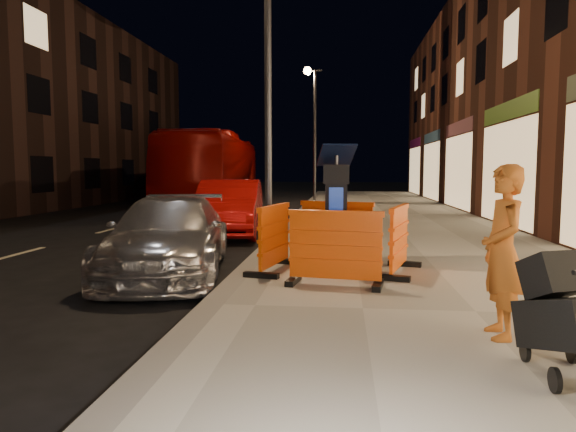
# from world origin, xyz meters

# --- Properties ---
(ground_plane) EXTENTS (120.00, 120.00, 0.00)m
(ground_plane) POSITION_xyz_m (0.00, 0.00, 0.00)
(ground_plane) COLOR black
(ground_plane) RESTS_ON ground
(sidewalk) EXTENTS (6.00, 60.00, 0.15)m
(sidewalk) POSITION_xyz_m (3.00, 0.00, 0.07)
(sidewalk) COLOR gray
(sidewalk) RESTS_ON ground
(kerb) EXTENTS (0.30, 60.00, 0.15)m
(kerb) POSITION_xyz_m (0.00, 0.00, 0.07)
(kerb) COLOR slate
(kerb) RESTS_ON ground
(parking_kiosk) EXTENTS (0.70, 0.70, 1.83)m
(parking_kiosk) POSITION_xyz_m (1.43, 2.05, 1.06)
(parking_kiosk) COLOR black
(parking_kiosk) RESTS_ON sidewalk
(barrier_front) EXTENTS (1.38, 0.73, 1.02)m
(barrier_front) POSITION_xyz_m (1.43, 1.10, 0.66)
(barrier_front) COLOR #FE560C
(barrier_front) RESTS_ON sidewalk
(barrier_back) EXTENTS (1.41, 0.90, 1.02)m
(barrier_back) POSITION_xyz_m (1.43, 3.00, 0.66)
(barrier_back) COLOR #FE560C
(barrier_back) RESTS_ON sidewalk
(barrier_kerbside) EXTENTS (0.80, 1.39, 1.02)m
(barrier_kerbside) POSITION_xyz_m (0.48, 2.05, 0.66)
(barrier_kerbside) COLOR #FE560C
(barrier_kerbside) RESTS_ON sidewalk
(barrier_bldgside) EXTENTS (0.88, 1.41, 1.02)m
(barrier_bldgside) POSITION_xyz_m (2.38, 2.05, 0.66)
(barrier_bldgside) COLOR #FE560C
(barrier_bldgside) RESTS_ON sidewalk
(car_silver) EXTENTS (2.47, 4.57, 1.26)m
(car_silver) POSITION_xyz_m (-1.30, 2.32, 0.00)
(car_silver) COLOR silver
(car_silver) RESTS_ON ground
(car_red) EXTENTS (2.00, 4.50, 1.44)m
(car_red) POSITION_xyz_m (-1.38, 7.29, 0.00)
(car_red) COLOR #AD0D0E
(car_red) RESTS_ON ground
(bus_doubledecker) EXTENTS (3.63, 12.45, 3.42)m
(bus_doubledecker) POSITION_xyz_m (-4.82, 19.19, 0.00)
(bus_doubledecker) COLOR #900805
(bus_doubledecker) RESTS_ON ground
(man) EXTENTS (0.40, 0.60, 1.62)m
(man) POSITION_xyz_m (3.00, -0.86, 0.96)
(man) COLOR #B4591B
(man) RESTS_ON sidewalk
(stroller) EXTENTS (0.71, 0.86, 0.92)m
(stroller) POSITION_xyz_m (3.20, -1.76, 0.61)
(stroller) COLOR black
(stroller) RESTS_ON sidewalk
(street_lamp_mid) EXTENTS (0.12, 0.12, 6.00)m
(street_lamp_mid) POSITION_xyz_m (0.25, 3.00, 3.15)
(street_lamp_mid) COLOR #3F3F44
(street_lamp_mid) RESTS_ON sidewalk
(street_lamp_far) EXTENTS (0.12, 0.12, 6.00)m
(street_lamp_far) POSITION_xyz_m (0.25, 18.00, 3.15)
(street_lamp_far) COLOR #3F3F44
(street_lamp_far) RESTS_ON sidewalk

